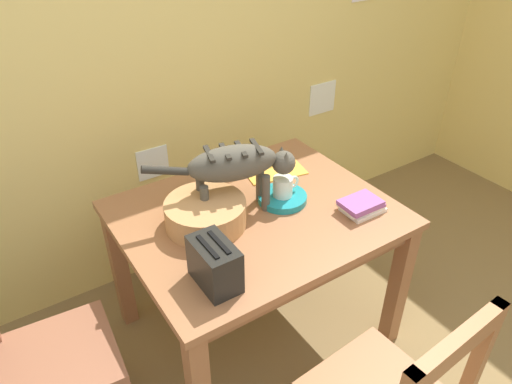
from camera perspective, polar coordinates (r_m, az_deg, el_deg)
wall_rear at (r=2.41m, az=-13.11°, el=16.19°), size 5.40×0.11×2.50m
dining_table at (r=2.10m, az=0.00°, el=-4.34°), size 1.14×0.93×0.73m
cat at (r=1.95m, az=-2.26°, el=3.17°), size 0.62×0.23×0.31m
saucer_bowl at (r=2.11m, az=3.18°, el=-0.71°), size 0.22×0.22×0.03m
coffee_mug at (r=2.08m, az=3.30°, el=0.69°), size 0.13×0.09×0.09m
magazine at (r=2.35m, az=2.03°, el=2.79°), size 0.32×0.26×0.01m
book_stack at (r=2.08m, az=12.54°, el=-1.62°), size 0.19×0.14×0.06m
wicker_basket at (r=1.95m, az=-6.06°, el=-2.53°), size 0.33×0.33×0.11m
toaster at (r=1.66m, az=-4.99°, el=-8.61°), size 0.12×0.20×0.18m
wooden_chair_far at (r=2.00m, az=-24.01°, el=-18.01°), size 0.45×0.45×0.94m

